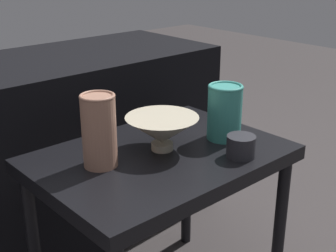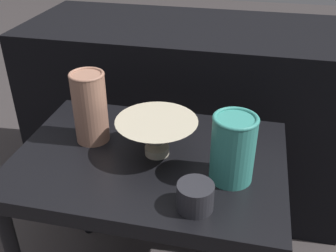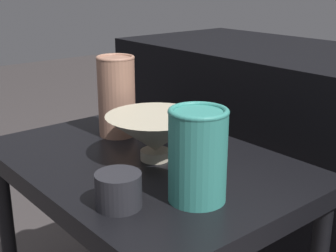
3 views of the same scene
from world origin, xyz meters
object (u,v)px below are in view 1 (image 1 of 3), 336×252
(cup, at_px, (241,146))
(vase_textured_left, at_px, (99,130))
(vase_colorful_right, at_px, (225,111))
(bowl, at_px, (162,130))

(cup, bearing_deg, vase_textured_left, 146.39)
(vase_textured_left, bearing_deg, cup, -33.61)
(vase_textured_left, relative_size, vase_colorful_right, 1.18)
(bowl, height_order, vase_textured_left, vase_textured_left)
(vase_colorful_right, bearing_deg, bowl, 162.98)
(vase_colorful_right, xyz_separation_m, cup, (-0.06, -0.12, -0.05))
(bowl, xyz_separation_m, cup, (0.12, -0.17, -0.03))
(vase_colorful_right, bearing_deg, vase_textured_left, 166.73)
(bowl, height_order, cup, bowl)
(bowl, bearing_deg, vase_textured_left, 170.72)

